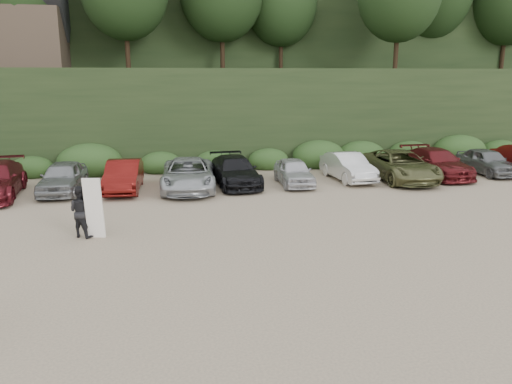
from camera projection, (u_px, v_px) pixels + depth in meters
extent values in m
plane|color=tan|center=(225.00, 255.00, 15.90)|extent=(120.00, 120.00, 0.00)
cube|color=black|center=(184.00, 112.00, 36.23)|extent=(80.00, 14.00, 6.00)
cube|color=black|center=(173.00, 52.00, 52.29)|extent=(90.00, 30.00, 16.00)
cube|color=#2B491E|center=(183.00, 162.00, 29.52)|extent=(46.20, 2.00, 1.20)
cube|color=brown|center=(7.00, 40.00, 34.75)|extent=(8.00, 6.00, 4.00)
imported|color=gray|center=(63.00, 177.00, 24.14)|extent=(2.09, 4.59, 1.53)
imported|color=#5F100E|center=(124.00, 176.00, 24.56)|extent=(1.83, 4.64, 1.50)
imported|color=#A9ACAF|center=(188.00, 174.00, 24.81)|extent=(2.96, 5.74, 1.55)
imported|color=black|center=(235.00, 171.00, 25.84)|extent=(2.41, 5.24, 1.48)
imported|color=silver|center=(294.00, 172.00, 25.97)|extent=(1.76, 4.08, 1.37)
imported|color=silver|center=(348.00, 167.00, 27.11)|extent=(1.85, 4.57, 1.48)
imported|color=brown|center=(400.00, 166.00, 27.04)|extent=(2.73, 5.81, 1.60)
imported|color=maroon|center=(437.00, 163.00, 28.06)|extent=(2.31, 5.39, 1.55)
imported|color=slate|center=(487.00, 161.00, 28.78)|extent=(1.76, 4.34, 1.48)
imported|color=black|center=(81.00, 211.00, 17.51)|extent=(1.13, 1.07, 1.85)
cube|color=white|center=(94.00, 208.00, 17.27)|extent=(0.66, 0.44, 2.18)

